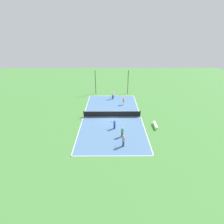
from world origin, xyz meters
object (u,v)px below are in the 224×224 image
at_px(tennis_ball_near_net, 126,106).
at_px(tennis_ball_right_alley, 110,104).
at_px(fence_post_back_left, 95,82).
at_px(player_near_blue, 114,124).
at_px(tennis_ball_midcourt, 89,119).
at_px(player_center_orange, 123,101).
at_px(player_far_green, 122,132).
at_px(bench, 155,124).
at_px(tennis_net, 112,114).
at_px(player_baseline_gray, 123,140).
at_px(player_near_white, 113,94).
at_px(fence_post_back_right, 128,82).

xyz_separation_m(tennis_ball_near_net, tennis_ball_right_alley, (-3.01, 0.78, 0.00)).
bearing_deg(tennis_ball_near_net, fence_post_back_left, 132.23).
relative_size(player_near_blue, fence_post_back_left, 0.26).
xyz_separation_m(tennis_ball_midcourt, fence_post_back_left, (0.23, 12.37, 2.62)).
bearing_deg(tennis_ball_midcourt, player_center_orange, 44.17).
height_order(player_center_orange, player_far_green, player_far_green).
bearing_deg(bench, tennis_net, 63.06).
bearing_deg(tennis_ball_right_alley, player_far_green, -81.57).
bearing_deg(player_baseline_gray, tennis_net, 0.86).
bearing_deg(tennis_ball_right_alley, bench, -51.54).
bearing_deg(fence_post_back_left, player_near_white, -40.27).
relative_size(bench, tennis_ball_right_alley, 29.22).
bearing_deg(tennis_net, player_far_green, -77.10).
height_order(player_baseline_gray, tennis_ball_midcourt, player_baseline_gray).
bearing_deg(player_center_orange, player_baseline_gray, 179.16).
distance_m(bench, tennis_ball_near_net, 8.77).
distance_m(player_far_green, fence_post_back_right, 17.76).
height_order(player_near_blue, tennis_ball_midcourt, player_near_blue).
height_order(player_center_orange, player_baseline_gray, player_baseline_gray).
relative_size(player_center_orange, tennis_ball_near_net, 20.92).
height_order(bench, player_near_blue, player_near_blue).
height_order(tennis_ball_midcourt, tennis_ball_right_alley, same).
bearing_deg(tennis_net, tennis_ball_midcourt, -167.26).
xyz_separation_m(bench, tennis_ball_midcourt, (-10.42, 2.47, -0.34)).
relative_size(player_center_orange, player_near_blue, 1.04).
bearing_deg(tennis_ball_right_alley, player_center_orange, -5.56).
relative_size(player_baseline_gray, tennis_ball_midcourt, 23.90).
bearing_deg(tennis_ball_midcourt, player_far_green, -44.55).
xyz_separation_m(tennis_net, tennis_ball_right_alley, (-0.30, 5.31, -0.52)).
bearing_deg(player_baseline_gray, fence_post_back_left, 5.53).
xyz_separation_m(tennis_net, bench, (6.57, -3.34, -0.18)).
bearing_deg(player_near_blue, player_near_white, -71.39).
relative_size(player_baseline_gray, fence_post_back_left, 0.30).
relative_size(tennis_ball_near_net, fence_post_back_right, 0.01).
bearing_deg(player_far_green, player_baseline_gray, 35.85).
relative_size(player_baseline_gray, player_far_green, 1.11).
bearing_deg(player_near_white, fence_post_back_left, 9.12).
relative_size(tennis_net, fence_post_back_right, 1.80).
xyz_separation_m(player_center_orange, tennis_ball_midcourt, (-6.11, -5.93, -0.77)).
bearing_deg(bench, tennis_ball_midcourt, 76.67).
bearing_deg(player_baseline_gray, player_near_white, -4.70).
height_order(player_near_blue, player_baseline_gray, player_baseline_gray).
xyz_separation_m(player_near_blue, tennis_ball_midcourt, (-4.19, 2.97, -0.73)).
distance_m(player_center_orange, player_baseline_gray, 13.26).
relative_size(player_near_blue, fence_post_back_right, 0.26).
distance_m(fence_post_back_left, fence_post_back_right, 7.24).
bearing_deg(bench, player_near_blue, 94.61).
relative_size(player_far_green, tennis_ball_right_alley, 21.44).
bearing_deg(tennis_ball_near_net, player_near_white, 123.78).
xyz_separation_m(player_center_orange, player_baseline_gray, (-0.87, -13.23, 0.13)).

